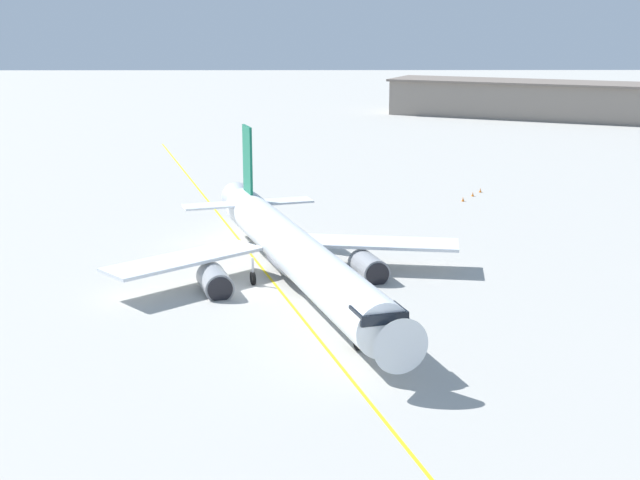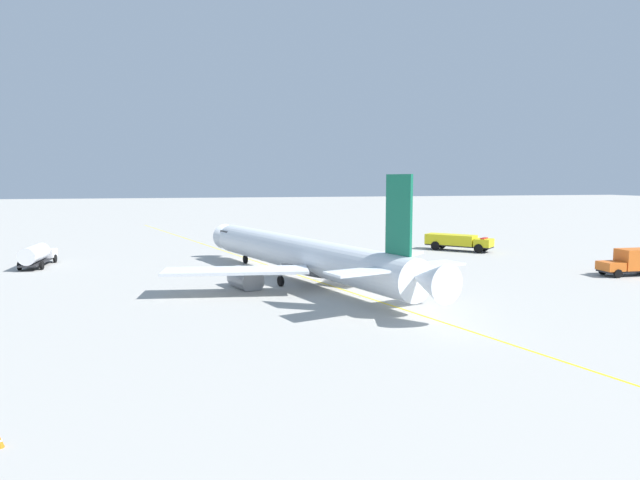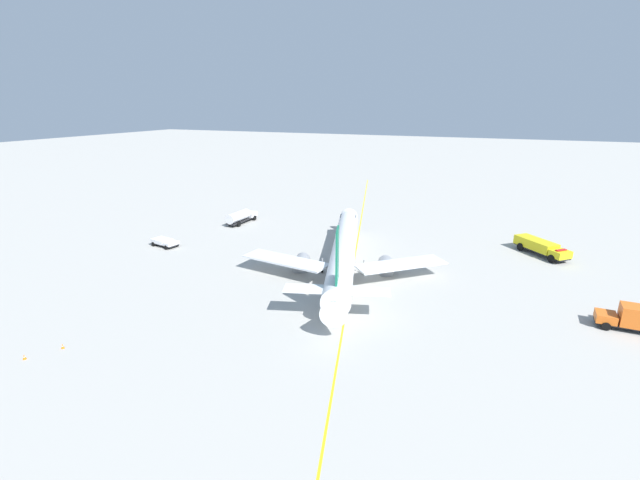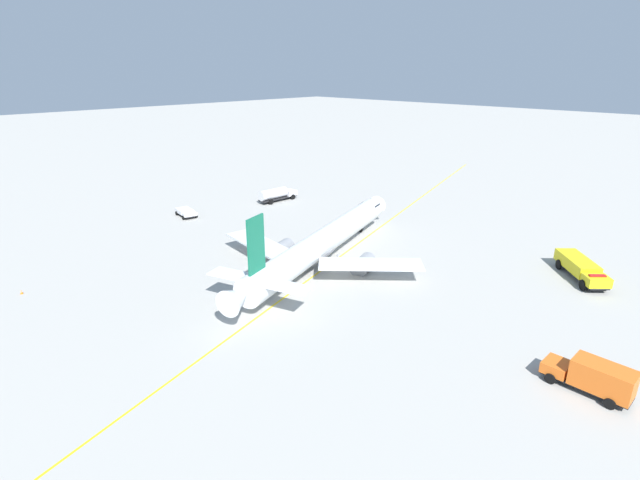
{
  "view_description": "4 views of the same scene",
  "coord_description": "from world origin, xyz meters",
  "px_view_note": "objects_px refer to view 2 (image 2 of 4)",
  "views": [
    {
      "loc": [
        4.74,
        -69.76,
        22.15
      ],
      "look_at": [
        5.41,
        2.5,
        3.58
      ],
      "focal_mm": 49.25,
      "sensor_mm": 36.0,
      "label": 1
    },
    {
      "loc": [
        15.52,
        59.94,
        11.06
      ],
      "look_at": [
        1.98,
        4.35,
        4.9
      ],
      "focal_mm": 31.22,
      "sensor_mm": 36.0,
      "label": 2
    },
    {
      "loc": [
        -19.34,
        63.65,
        25.7
      ],
      "look_at": [
        7.2,
        1.21,
        4.61
      ],
      "focal_mm": 24.86,
      "sensor_mm": 36.0,
      "label": 3
    },
    {
      "loc": [
        -42.97,
        48.88,
        27.35
      ],
      "look_at": [
        1.93,
        2.62,
        4.21
      ],
      "focal_mm": 27.18,
      "sensor_mm": 36.0,
      "label": 4
    }
  ],
  "objects_px": {
    "airliner_main": "(302,256)",
    "safety_cone_near": "(0,441)",
    "fire_tender_truck": "(457,241)",
    "catering_truck_truck": "(634,261)",
    "fuel_tanker_truck": "(37,255)"
  },
  "relations": [
    {
      "from": "airliner_main",
      "to": "safety_cone_near",
      "type": "bearing_deg",
      "value": 132.52
    },
    {
      "from": "airliner_main",
      "to": "safety_cone_near",
      "type": "height_order",
      "value": "airliner_main"
    },
    {
      "from": "fire_tender_truck",
      "to": "safety_cone_near",
      "type": "xyz_separation_m",
      "value": [
        49.39,
        54.88,
        -1.26
      ]
    },
    {
      "from": "safety_cone_near",
      "to": "fire_tender_truck",
      "type": "bearing_deg",
      "value": -131.99
    },
    {
      "from": "fire_tender_truck",
      "to": "catering_truck_truck",
      "type": "bearing_deg",
      "value": -23.72
    },
    {
      "from": "catering_truck_truck",
      "to": "safety_cone_near",
      "type": "height_order",
      "value": "catering_truck_truck"
    },
    {
      "from": "airliner_main",
      "to": "fuel_tanker_truck",
      "type": "xyz_separation_m",
      "value": [
        30.89,
        -18.13,
        -1.2
      ]
    },
    {
      "from": "airliner_main",
      "to": "catering_truck_truck",
      "type": "height_order",
      "value": "airliner_main"
    },
    {
      "from": "catering_truck_truck",
      "to": "fire_tender_truck",
      "type": "distance_m",
      "value": 27.37
    },
    {
      "from": "catering_truck_truck",
      "to": "safety_cone_near",
      "type": "relative_size",
      "value": 13.47
    },
    {
      "from": "fire_tender_truck",
      "to": "safety_cone_near",
      "type": "relative_size",
      "value": 17.33
    },
    {
      "from": "safety_cone_near",
      "to": "fuel_tanker_truck",
      "type": "bearing_deg",
      "value": -78.29
    },
    {
      "from": "catering_truck_truck",
      "to": "fire_tender_truck",
      "type": "relative_size",
      "value": 0.78
    },
    {
      "from": "catering_truck_truck",
      "to": "safety_cone_near",
      "type": "distance_m",
      "value": 65.31
    },
    {
      "from": "catering_truck_truck",
      "to": "safety_cone_near",
      "type": "xyz_separation_m",
      "value": [
        58.48,
        29.06,
        -1.38
      ]
    }
  ]
}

